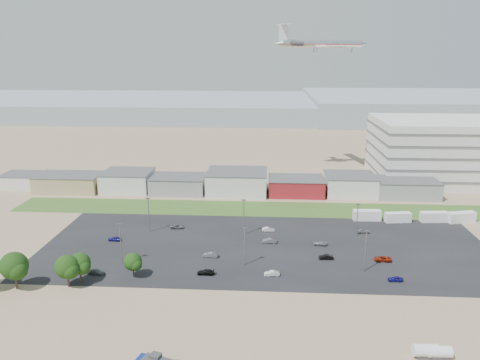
# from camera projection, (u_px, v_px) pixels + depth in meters

# --- Properties ---
(ground) EXTENTS (700.00, 700.00, 0.00)m
(ground) POSITION_uv_depth(u_px,v_px,m) (243.00, 280.00, 107.51)
(ground) COLOR #877156
(ground) RESTS_ON ground
(parking_lot) EXTENTS (120.00, 50.00, 0.01)m
(parking_lot) POSITION_uv_depth(u_px,v_px,m) (265.00, 246.00, 126.50)
(parking_lot) COLOR black
(parking_lot) RESTS_ON ground
(grass_strip) EXTENTS (160.00, 16.00, 0.02)m
(grass_strip) POSITION_uv_depth(u_px,v_px,m) (251.00, 209.00, 157.64)
(grass_strip) COLOR #3B5821
(grass_strip) RESTS_ON ground
(hills_backdrop) EXTENTS (700.00, 200.00, 9.00)m
(hills_backdrop) POSITION_uv_depth(u_px,v_px,m) (308.00, 109.00, 407.66)
(hills_backdrop) COLOR gray
(hills_backdrop) RESTS_ON ground
(building_row) EXTENTS (170.00, 20.00, 8.00)m
(building_row) POSITION_uv_depth(u_px,v_px,m) (208.00, 182.00, 175.91)
(building_row) COLOR silver
(building_row) RESTS_ON ground
(parking_garage) EXTENTS (80.00, 40.00, 25.00)m
(parking_garage) POSITION_uv_depth(u_px,v_px,m) (475.00, 150.00, 190.59)
(parking_garage) COLOR silver
(parking_garage) RESTS_ON ground
(storage_tank_nw) EXTENTS (4.44, 2.38, 2.60)m
(storage_tank_nw) POSITION_uv_depth(u_px,v_px,m) (426.00, 350.00, 79.96)
(storage_tank_nw) COLOR silver
(storage_tank_nw) RESTS_ON ground
(storage_tank_ne) EXTENTS (4.10, 2.15, 2.42)m
(storage_tank_ne) POSITION_uv_depth(u_px,v_px,m) (439.00, 352.00, 79.75)
(storage_tank_ne) COLOR silver
(storage_tank_ne) RESTS_ON ground
(box_trailer_a) EXTENTS (8.58, 2.89, 3.19)m
(box_trailer_a) POSITION_uv_depth(u_px,v_px,m) (367.00, 215.00, 146.35)
(box_trailer_a) COLOR silver
(box_trailer_a) RESTS_ON ground
(box_trailer_b) EXTENTS (8.20, 3.56, 2.97)m
(box_trailer_b) POSITION_uv_depth(u_px,v_px,m) (398.00, 217.00, 144.78)
(box_trailer_b) COLOR silver
(box_trailer_b) RESTS_ON ground
(box_trailer_c) EXTENTS (8.45, 3.32, 3.09)m
(box_trailer_c) POSITION_uv_depth(u_px,v_px,m) (434.00, 217.00, 145.01)
(box_trailer_c) COLOR silver
(box_trailer_c) RESTS_ON ground
(box_trailer_d) EXTENTS (8.93, 4.54, 3.20)m
(box_trailer_d) POSITION_uv_depth(u_px,v_px,m) (461.00, 217.00, 144.51)
(box_trailer_d) COLOR silver
(box_trailer_d) RESTS_ON ground
(tree_left) EXTENTS (6.51, 6.51, 9.77)m
(tree_left) POSITION_uv_depth(u_px,v_px,m) (14.00, 269.00, 102.39)
(tree_left) COLOR black
(tree_left) RESTS_ON ground
(tree_mid) EXTENTS (5.67, 5.67, 8.50)m
(tree_mid) POSITION_uv_depth(u_px,v_px,m) (67.00, 269.00, 103.51)
(tree_mid) COLOR black
(tree_mid) RESTS_ON ground
(tree_right) EXTENTS (5.31, 5.31, 7.97)m
(tree_right) POSITION_uv_depth(u_px,v_px,m) (80.00, 266.00, 105.84)
(tree_right) COLOR black
(tree_right) RESTS_ON ground
(tree_near) EXTENTS (4.48, 4.48, 6.72)m
(tree_near) POSITION_uv_depth(u_px,v_px,m) (133.00, 264.00, 108.36)
(tree_near) COLOR black
(tree_near) RESTS_ON ground
(lightpole_front_l) EXTENTS (1.22, 0.51, 10.34)m
(lightpole_front_l) POSITION_uv_depth(u_px,v_px,m) (121.00, 244.00, 115.06)
(lightpole_front_l) COLOR slate
(lightpole_front_l) RESTS_ON ground
(lightpole_front_m) EXTENTS (1.14, 0.48, 9.72)m
(lightpole_front_m) POSITION_uv_depth(u_px,v_px,m) (245.00, 246.00, 114.25)
(lightpole_front_m) COLOR slate
(lightpole_front_m) RESTS_ON ground
(lightpole_front_r) EXTENTS (1.21, 0.51, 10.32)m
(lightpole_front_r) POSITION_uv_depth(u_px,v_px,m) (365.00, 251.00, 110.83)
(lightpole_front_r) COLOR slate
(lightpole_front_r) RESTS_ON ground
(lightpole_back_l) EXTENTS (1.22, 0.51, 10.33)m
(lightpole_back_l) POSITION_uv_depth(u_px,v_px,m) (149.00, 215.00, 135.85)
(lightpole_back_l) COLOR slate
(lightpole_back_l) RESTS_ON ground
(lightpole_back_m) EXTENTS (1.23, 0.51, 10.49)m
(lightpole_back_m) POSITION_uv_depth(u_px,v_px,m) (244.00, 217.00, 133.76)
(lightpole_back_m) COLOR slate
(lightpole_back_m) RESTS_ON ground
(lightpole_back_r) EXTENTS (1.13, 0.47, 9.61)m
(lightpole_back_r) POSITION_uv_depth(u_px,v_px,m) (357.00, 220.00, 132.45)
(lightpole_back_r) COLOR slate
(lightpole_back_r) RESTS_ON ground
(airliner) EXTENTS (47.06, 37.25, 12.30)m
(airliner) POSITION_uv_depth(u_px,v_px,m) (322.00, 44.00, 193.76)
(airliner) COLOR silver
(parked_car_0) EXTENTS (4.53, 2.49, 1.20)m
(parked_car_0) POSITION_uv_depth(u_px,v_px,m) (383.00, 259.00, 117.47)
(parked_car_0) COLOR maroon
(parked_car_0) RESTS_ON ground
(parked_car_1) EXTENTS (3.74, 1.44, 1.21)m
(parked_car_1) POSITION_uv_depth(u_px,v_px,m) (326.00, 257.00, 118.44)
(parked_car_1) COLOR black
(parked_car_1) RESTS_ON ground
(parked_car_2) EXTENTS (3.41, 1.38, 1.16)m
(parked_car_2) POSITION_uv_depth(u_px,v_px,m) (395.00, 279.00, 106.97)
(parked_car_2) COLOR navy
(parked_car_2) RESTS_ON ground
(parked_car_3) EXTENTS (4.10, 1.71, 1.18)m
(parked_car_3) POSITION_uv_depth(u_px,v_px,m) (206.00, 272.00, 110.25)
(parked_car_3) COLOR black
(parked_car_3) RESTS_ON ground
(parked_car_4) EXTENTS (3.99, 1.63, 1.29)m
(parked_car_4) POSITION_uv_depth(u_px,v_px,m) (210.00, 255.00, 119.68)
(parked_car_4) COLOR #595B5E
(parked_car_4) RESTS_ON ground
(parked_car_5) EXTENTS (3.75, 1.81, 1.24)m
(parked_car_5) POSITION_uv_depth(u_px,v_px,m) (115.00, 239.00, 130.20)
(parked_car_5) COLOR navy
(parked_car_5) RESTS_ON ground
(parked_car_7) EXTENTS (4.01, 1.49, 1.31)m
(parked_car_7) POSITION_uv_depth(u_px,v_px,m) (270.00, 241.00, 128.78)
(parked_car_7) COLOR #595B5E
(parked_car_7) RESTS_ON ground
(parked_car_8) EXTENTS (3.68, 1.60, 1.24)m
(parked_car_8) POSITION_uv_depth(u_px,v_px,m) (363.00, 231.00, 135.80)
(parked_car_8) COLOR #A5A5AA
(parked_car_8) RESTS_ON ground
(parked_car_9) EXTENTS (4.14, 2.06, 1.13)m
(parked_car_9) POSITION_uv_depth(u_px,v_px,m) (177.00, 227.00, 139.58)
(parked_car_9) COLOR #595B5E
(parked_car_9) RESTS_ON ground
(parked_car_10) EXTENTS (4.35, 2.23, 1.21)m
(parked_car_10) POSITION_uv_depth(u_px,v_px,m) (96.00, 272.00, 110.46)
(parked_car_10) COLOR #595B5E
(parked_car_10) RESTS_ON ground
(parked_car_11) EXTENTS (3.85, 1.70, 1.23)m
(parked_car_11) POSITION_uv_depth(u_px,v_px,m) (269.00, 229.00, 137.18)
(parked_car_11) COLOR silver
(parked_car_11) RESTS_ON ground
(parked_car_12) EXTENTS (3.96, 2.01, 1.10)m
(parked_car_12) POSITION_uv_depth(u_px,v_px,m) (319.00, 243.00, 127.13)
(parked_car_12) COLOR #A5A5AA
(parked_car_12) RESTS_ON ground
(parked_car_13) EXTENTS (3.71, 1.67, 1.18)m
(parked_car_13) POSITION_uv_depth(u_px,v_px,m) (272.00, 273.00, 109.69)
(parked_car_13) COLOR silver
(parked_car_13) RESTS_ON ground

